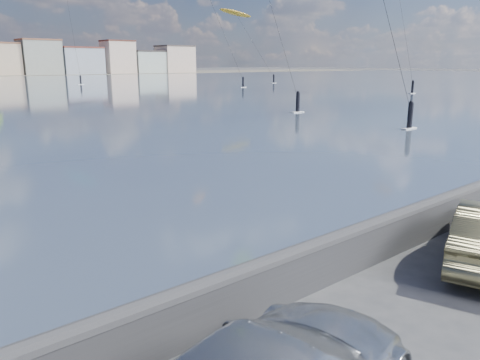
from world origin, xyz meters
name	(u,v)px	position (x,y,z in m)	size (l,w,h in m)	color
seawall	(244,290)	(0.00, 2.70, 0.58)	(400.00, 0.36, 1.08)	#28282B
kitesurfer_13	(236,14)	(67.57, 85.15, 15.36)	(8.22, 13.14, 17.00)	#BF8C19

